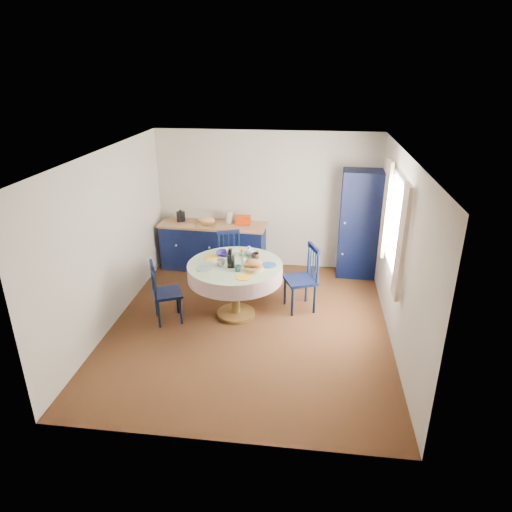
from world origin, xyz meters
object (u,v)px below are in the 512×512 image
Objects in this scene: chair_left at (164,292)px; mug_b at (238,268)px; kitchen_counter at (213,245)px; chair_far at (230,259)px; pantry_cabinet at (359,224)px; mug_a at (221,262)px; chair_right at (303,278)px; mug_c at (255,256)px; mug_d at (229,251)px; dining_table at (236,272)px; cobalt_bowl at (224,253)px.

chair_left reaches higher than mug_b.
kitchen_counter is 20.55× the size of mug_b.
chair_far is 1.36m from mug_b.
mug_a is (-2.11, -1.79, -0.06)m from pantry_cabinet.
mug_b is at bearing -79.14° from chair_right.
mug_c is (0.20, 0.45, 0.00)m from mug_b.
mug_b is at bearing -113.33° from mug_c.
pantry_cabinet is 19.96× the size of mug_b.
mug_c is (-1.63, -1.51, -0.06)m from pantry_cabinet.
mug_d is (0.10, -0.64, 0.41)m from chair_far.
dining_table is 0.39m from mug_c.
chair_left is (-2.91, -2.01, -0.48)m from pantry_cabinet.
mug_a is at bearing -86.68° from cobalt_bowl.
mug_b is 0.49m from mug_c.
chair_right is at bearing 32.19° from mug_b.
mug_b is (0.07, -0.24, 0.17)m from dining_table.
mug_a is at bearing -99.38° from chair_left.
chair_far is 1.42m from chair_right.
chair_far is at bearing 105.12° from mug_b.
cobalt_bowl is at bearing -132.96° from mug_d.
chair_right is at bearing 1.24° from cobalt_bowl.
mug_b is 0.78× the size of mug_c.
chair_left is at bearing -142.68° from cobalt_bowl.
mug_c is (0.97, -1.47, 0.45)m from kitchen_counter.
pantry_cabinet reaches higher than mug_c.
kitchen_counter is 1.90× the size of chair_right.
kitchen_counter reaches higher than cobalt_bowl.
dining_table is 15.22× the size of mug_d.
dining_table is at bearing -141.33° from mug_c.
dining_table reaches higher than mug_a.
dining_table is (-1.90, -1.72, -0.23)m from pantry_cabinet.
chair_right is 4.24× the size of cobalt_bowl.
chair_right reaches higher than chair_left.
mug_c is (0.47, 0.28, -0.00)m from mug_a.
chair_left is at bearing -164.05° from dining_table.
mug_d is 0.09m from cobalt_bowl.
chair_left is 7.73× the size of mug_c.
pantry_cabinet is 2.02× the size of chair_left.
chair_right is at bearing -97.52° from chair_left.
mug_c is at bearing -10.87° from cobalt_bowl.
dining_table reaches higher than chair_far.
mug_b is at bearing -61.53° from cobalt_bowl.
pantry_cabinet is at bearing 40.31° from mug_a.
cobalt_bowl is at bearing -77.58° from chair_left.
kitchen_counter reaches higher than mug_c.
mug_b is (0.77, -1.92, 0.44)m from kitchen_counter.
mug_a is at bearing -106.46° from chair_far.
pantry_cabinet is 2.58m from dining_table.
pantry_cabinet is at bearing 3.51° from kitchen_counter.
kitchen_counter reaches higher than chair_right.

